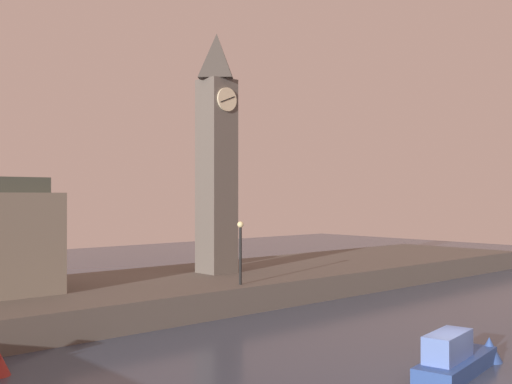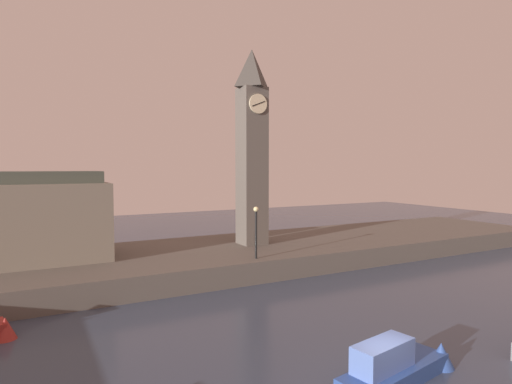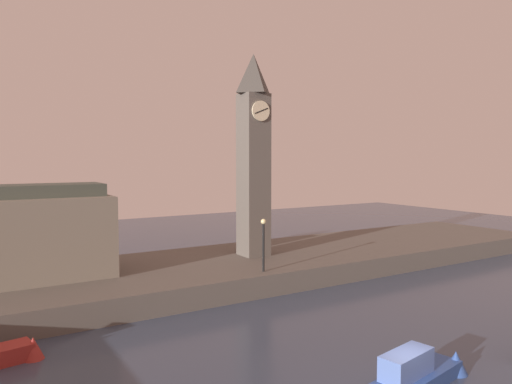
% 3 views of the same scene
% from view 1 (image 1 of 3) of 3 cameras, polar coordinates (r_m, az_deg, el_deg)
% --- Properties ---
extents(ground_plane, '(120.00, 120.00, 0.00)m').
position_cam_1_polar(ground_plane, '(24.00, 17.99, -16.19)').
color(ground_plane, '#384256').
extents(far_embankment, '(70.00, 12.00, 1.50)m').
position_cam_1_polar(far_embankment, '(37.77, -9.75, -9.18)').
color(far_embankment, '#5B544C').
rests_on(far_embankment, ground).
extents(clock_tower, '(2.22, 2.27, 15.73)m').
position_cam_1_polar(clock_tower, '(40.71, -3.65, 3.99)').
color(clock_tower, '#5B544C').
rests_on(clock_tower, far_embankment).
extents(streetlamp, '(0.36, 0.36, 3.59)m').
position_cam_1_polar(streetlamp, '(35.22, -1.45, -4.89)').
color(streetlamp, black).
rests_on(streetlamp, far_embankment).
extents(boat_tour_blue, '(5.82, 2.32, 1.89)m').
position_cam_1_polar(boat_tour_blue, '(25.03, 18.50, -14.24)').
color(boat_tour_blue, '#2D4C93').
rests_on(boat_tour_blue, ground).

